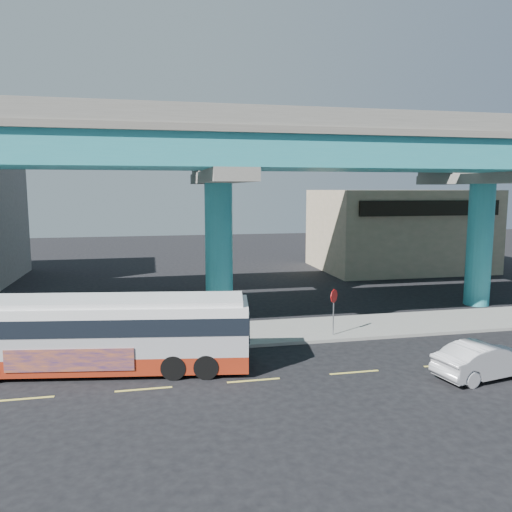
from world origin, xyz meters
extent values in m
plane|color=black|center=(0.00, 0.00, 0.00)|extent=(120.00, 120.00, 0.00)
cube|color=gray|center=(0.00, 5.50, 0.07)|extent=(70.00, 4.00, 0.15)
cube|color=#D8C64C|center=(-8.00, -0.30, 0.01)|extent=(2.00, 0.12, 0.01)
cube|color=#D8C64C|center=(-4.00, -0.30, 0.01)|extent=(2.00, 0.12, 0.01)
cube|color=#D8C64C|center=(0.00, -0.30, 0.01)|extent=(2.00, 0.12, 0.01)
cube|color=#D8C64C|center=(4.00, -0.30, 0.01)|extent=(2.00, 0.12, 0.01)
cube|color=#D8C64C|center=(8.00, -0.30, 0.01)|extent=(2.00, 0.12, 0.01)
cylinder|color=teal|center=(0.00, 9.00, 3.70)|extent=(1.50, 1.50, 7.40)
cube|color=gray|center=(0.00, 9.00, 7.70)|extent=(2.00, 12.00, 0.60)
cube|color=gray|center=(0.00, 12.50, 8.60)|extent=(1.80, 5.00, 1.20)
cylinder|color=teal|center=(16.00, 9.00, 3.70)|extent=(1.50, 1.50, 7.40)
cube|color=gray|center=(16.00, 9.00, 7.70)|extent=(2.00, 12.00, 0.60)
cube|color=gray|center=(16.00, 12.50, 8.60)|extent=(1.80, 5.00, 1.20)
cube|color=teal|center=(0.00, 5.50, 8.70)|extent=(52.00, 5.00, 1.40)
cube|color=gray|center=(0.00, 5.50, 9.55)|extent=(52.00, 5.40, 0.30)
cube|color=gray|center=(0.00, 3.00, 10.10)|extent=(52.00, 0.25, 0.80)
cube|color=gray|center=(0.00, 8.00, 10.10)|extent=(52.00, 0.25, 0.80)
cube|color=teal|center=(0.00, 12.50, 9.90)|extent=(52.00, 5.00, 1.40)
cube|color=gray|center=(0.00, 12.50, 10.75)|extent=(52.00, 5.40, 0.30)
cube|color=gray|center=(0.00, 10.00, 11.30)|extent=(52.00, 0.25, 0.80)
cube|color=gray|center=(0.00, 15.00, 11.30)|extent=(52.00, 0.25, 0.80)
cube|color=tan|center=(18.00, 23.00, 3.50)|extent=(14.00, 10.00, 7.00)
cube|color=black|center=(18.00, 17.90, 5.60)|extent=(12.00, 0.25, 1.20)
cube|color=maroon|center=(-5.53, 1.93, 0.52)|extent=(11.50, 4.11, 0.66)
cube|color=silver|center=(-5.53, 1.93, 1.55)|extent=(11.50, 4.11, 1.41)
cube|color=black|center=(-5.53, 1.93, 2.02)|extent=(11.57, 4.17, 0.66)
cube|color=silver|center=(-5.53, 1.93, 2.53)|extent=(11.50, 4.11, 0.38)
cube|color=silver|center=(-5.53, 1.93, 2.82)|extent=(11.07, 3.81, 0.19)
cube|color=black|center=(0.06, 1.05, 1.88)|extent=(0.39, 2.13, 1.13)
cube|color=navy|center=(-6.65, 0.87, 0.86)|extent=(4.64, 0.78, 0.84)
cylinder|color=black|center=(-9.26, 3.61, 0.47)|extent=(0.97, 0.42, 0.94)
cylinder|color=black|center=(-2.91, 0.43, 0.47)|extent=(0.97, 0.42, 0.94)
cylinder|color=black|center=(-2.58, 2.56, 0.47)|extent=(0.97, 0.42, 0.94)
cylinder|color=black|center=(-1.71, 0.24, 0.47)|extent=(0.97, 0.42, 0.94)
cylinder|color=black|center=(-1.37, 2.37, 0.47)|extent=(0.97, 0.42, 0.94)
imported|color=#BAB9BE|center=(8.61, -1.79, 0.68)|extent=(2.99, 4.65, 1.35)
cylinder|color=gray|center=(4.82, 4.20, 1.12)|extent=(0.06, 0.06, 1.94)
cylinder|color=#B20A0A|center=(4.82, 4.17, 2.05)|extent=(0.52, 0.47, 0.67)
camera|label=1|loc=(-3.60, -17.71, 7.07)|focal=35.00mm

